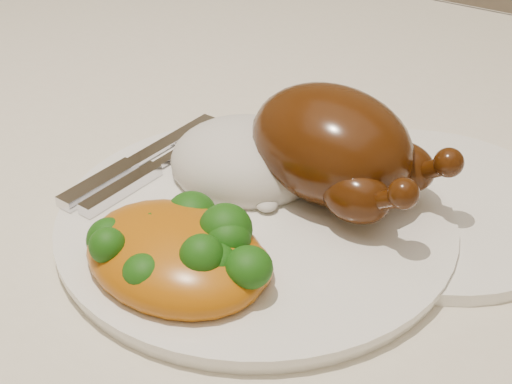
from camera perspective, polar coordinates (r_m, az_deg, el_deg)
The scene contains 8 objects.
dining_table at distance 0.74m, azimuth -6.28°, elevation -2.44°, with size 1.60×0.90×0.76m.
tablecloth at distance 0.70m, azimuth -6.65°, elevation 2.41°, with size 1.73×1.03×0.18m.
dinner_plate at distance 0.55m, azimuth 0.00°, elevation -2.28°, with size 0.30×0.30×0.01m, color white.
side_plate at distance 0.59m, azimuth 13.66°, elevation -0.93°, with size 0.23×0.23×0.01m, color white.
roast_chicken at distance 0.56m, azimuth 6.29°, elevation 3.65°, with size 0.18×0.13×0.09m.
rice_mound at distance 0.59m, azimuth -0.82°, elevation 2.44°, with size 0.16×0.15×0.07m.
mac_and_cheese at distance 0.49m, azimuth -5.74°, elevation -4.88°, with size 0.15×0.12×0.06m.
cutlery at distance 0.60m, azimuth -9.91°, elevation 1.58°, with size 0.04×0.18×0.01m.
Camera 1 is at (0.40, -0.45, 1.10)m, focal length 50.00 mm.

